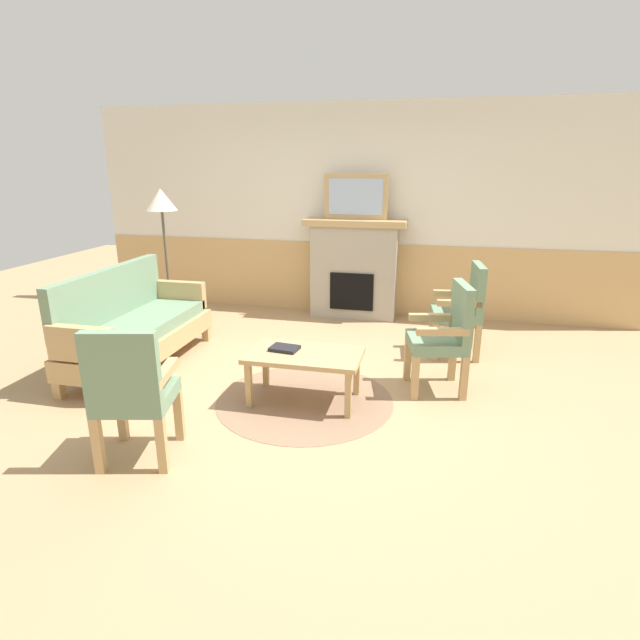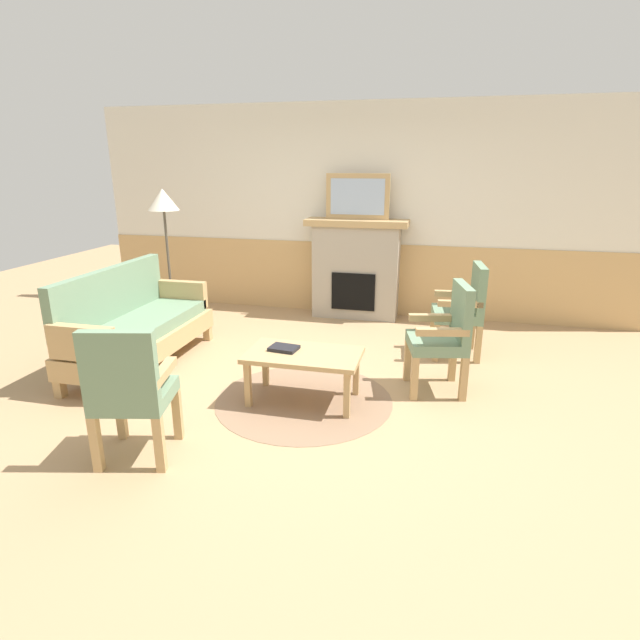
% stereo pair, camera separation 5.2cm
% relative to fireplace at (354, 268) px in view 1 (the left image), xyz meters
% --- Properties ---
extents(ground_plane, '(14.00, 14.00, 0.00)m').
position_rel_fireplace_xyz_m(ground_plane, '(0.00, -2.35, -0.65)').
color(ground_plane, tan).
extents(wall_back, '(7.20, 0.14, 2.70)m').
position_rel_fireplace_xyz_m(wall_back, '(0.00, 0.25, 0.66)').
color(wall_back, silver).
rests_on(wall_back, ground_plane).
extents(fireplace, '(1.30, 0.44, 1.28)m').
position_rel_fireplace_xyz_m(fireplace, '(0.00, 0.00, 0.00)').
color(fireplace, '#A39989').
rests_on(fireplace, ground_plane).
extents(framed_picture, '(0.80, 0.04, 0.56)m').
position_rel_fireplace_xyz_m(framed_picture, '(0.00, 0.00, 0.91)').
color(framed_picture, tan).
rests_on(framed_picture, fireplace).
extents(couch, '(0.70, 1.80, 0.98)m').
position_rel_fireplace_xyz_m(couch, '(-1.85, -2.18, -0.26)').
color(couch, tan).
rests_on(couch, ground_plane).
extents(coffee_table, '(0.96, 0.56, 0.44)m').
position_rel_fireplace_xyz_m(coffee_table, '(-0.00, -2.58, -0.27)').
color(coffee_table, tan).
rests_on(coffee_table, ground_plane).
extents(round_rug, '(1.53, 1.53, 0.01)m').
position_rel_fireplace_xyz_m(round_rug, '(-0.00, -2.58, -0.65)').
color(round_rug, '#896B51').
rests_on(round_rug, ground_plane).
extents(book_on_table, '(0.26, 0.20, 0.03)m').
position_rel_fireplace_xyz_m(book_on_table, '(-0.18, -2.56, -0.20)').
color(book_on_table, black).
rests_on(book_on_table, coffee_table).
extents(armchair_near_fireplace, '(0.57, 0.57, 0.98)m').
position_rel_fireplace_xyz_m(armchair_near_fireplace, '(1.15, -2.09, -0.11)').
color(armchair_near_fireplace, tan).
rests_on(armchair_near_fireplace, ground_plane).
extents(armchair_by_window_left, '(0.53, 0.53, 0.98)m').
position_rel_fireplace_xyz_m(armchair_by_window_left, '(1.34, -1.15, -0.11)').
color(armchair_by_window_left, tan).
rests_on(armchair_by_window_left, ground_plane).
extents(armchair_front_left, '(0.58, 0.58, 0.98)m').
position_rel_fireplace_xyz_m(armchair_front_left, '(-0.88, -3.73, -0.11)').
color(armchair_front_left, tan).
rests_on(armchair_front_left, ground_plane).
extents(floor_lamp_by_couch, '(0.36, 0.36, 1.68)m').
position_rel_fireplace_xyz_m(floor_lamp_by_couch, '(-2.14, -0.96, 0.80)').
color(floor_lamp_by_couch, '#332D28').
rests_on(floor_lamp_by_couch, ground_plane).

